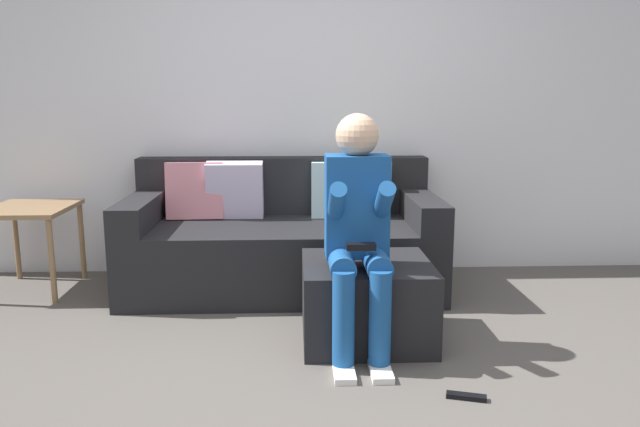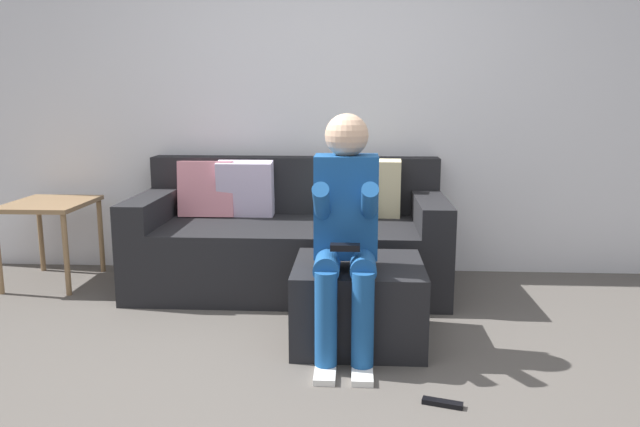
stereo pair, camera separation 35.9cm
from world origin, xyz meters
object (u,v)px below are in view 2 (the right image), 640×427
object	(u,v)px
couch_sectional	(291,238)
ottoman	(358,302)
person_seated	(346,222)
side_table	(50,213)
remote_near_ottoman	(442,403)

from	to	relation	value
couch_sectional	ottoman	world-z (taller)	couch_sectional
person_seated	couch_sectional	bearing A→B (deg)	109.22
couch_sectional	ottoman	xyz separation A→B (m)	(0.46, -0.96, -0.12)
couch_sectional	side_table	xyz separation A→B (m)	(-1.66, -0.03, 0.16)
couch_sectional	person_seated	size ratio (longest dim) A/B	1.71
person_seated	side_table	world-z (taller)	person_seated
person_seated	side_table	distance (m)	2.34
person_seated	side_table	bearing A→B (deg)	151.95
side_table	remote_near_ottoman	xyz separation A→B (m)	(2.48, -1.63, -0.48)
couch_sectional	remote_near_ottoman	bearing A→B (deg)	-63.81
couch_sectional	ottoman	distance (m)	1.07
person_seated	remote_near_ottoman	world-z (taller)	person_seated
person_seated	side_table	size ratio (longest dim) A/B	1.95
ottoman	person_seated	world-z (taller)	person_seated
couch_sectional	person_seated	xyz separation A→B (m)	(0.39, -1.12, 0.35)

